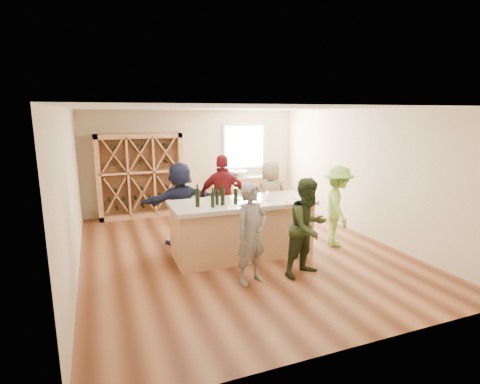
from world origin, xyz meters
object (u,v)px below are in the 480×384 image
object	(u,v)px
wine_rack	(141,176)
person_near_left	(252,234)
wine_bottle_d	(223,197)
wine_bottle_f	(251,196)
wine_bottle_b	(213,200)
person_far_right	(270,197)
person_far_mid	(223,198)
wine_bottle_a	(197,198)
wine_bottle_e	(236,196)
sink	(238,174)
person_far_left	(180,203)
person_near_right	(308,227)
person_server	(337,206)
wine_bottle_c	(217,197)
tasting_counter_base	(242,230)

from	to	relation	value
wine_rack	person_near_left	distance (m)	4.86
wine_bottle_d	wine_bottle_f	distance (m)	0.51
wine_bottle_b	wine_rack	bearing A→B (deg)	101.79
person_far_right	wine_bottle_b	bearing A→B (deg)	47.51
person_far_mid	person_far_right	distance (m)	1.13
person_far_right	wine_bottle_a	bearing A→B (deg)	41.18
wine_bottle_d	wine_bottle_e	distance (m)	0.25
sink	person_far_left	distance (m)	3.21
wine_rack	wine_bottle_b	world-z (taller)	wine_rack
wine_bottle_d	sink	bearing A→B (deg)	65.14
wine_rack	sink	xyz separation A→B (m)	(2.70, -0.07, -0.09)
wine_bottle_b	wine_bottle_a	bearing A→B (deg)	149.38
person_far_left	wine_bottle_f	world-z (taller)	person_far_left
wine_bottle_e	person_far_right	size ratio (longest dim) A/B	0.18
wine_rack	person_far_right	world-z (taller)	wine_rack
person_near_left	person_near_right	size ratio (longest dim) A/B	0.98
person_server	wine_bottle_c	bearing A→B (deg)	110.93
wine_bottle_f	person_far_left	bearing A→B (deg)	124.96
wine_bottle_e	person_far_right	xyz separation A→B (m)	(1.29, 1.21, -0.39)
tasting_counter_base	wine_bottle_d	bearing A→B (deg)	-158.41
person_server	wine_bottle_b	bearing A→B (deg)	114.52
wine_bottle_e	wine_bottle_b	bearing A→B (deg)	-170.09
sink	wine_bottle_a	distance (m)	4.19
person_near_right	wine_bottle_f	xyz separation A→B (m)	(-0.65, 0.94, 0.39)
wine_rack	person_near_right	xyz separation A→B (m)	(2.16, -4.78, -0.26)
wine_bottle_b	wine_bottle_e	size ratio (longest dim) A/B	0.89
wine_rack	sink	distance (m)	2.70
tasting_counter_base	wine_bottle_c	xyz separation A→B (m)	(-0.53, -0.10, 0.71)
wine_bottle_e	wine_bottle_c	bearing A→B (deg)	165.77
person_far_mid	person_far_left	bearing A→B (deg)	12.87
person_near_right	person_far_mid	distance (m)	2.36
person_near_right	person_server	xyz separation A→B (m)	(1.34, 1.04, 0.00)
wine_bottle_a	wine_bottle_d	distance (m)	0.46
tasting_counter_base	wine_bottle_d	world-z (taller)	wine_bottle_d
wine_bottle_c	person_near_right	world-z (taller)	person_near_right
tasting_counter_base	wine_bottle_a	bearing A→B (deg)	-171.94
wine_bottle_d	person_near_right	xyz separation A→B (m)	(1.15, -1.06, -0.40)
wine_bottle_b	wine_bottle_f	size ratio (longest dim) A/B	0.91
wine_bottle_e	person_server	bearing A→B (deg)	-0.19
wine_bottle_a	person_far_mid	distance (m)	1.47
wine_bottle_a	wine_bottle_f	world-z (taller)	wine_bottle_a
person_near_right	person_far_mid	size ratio (longest dim) A/B	0.91
wine_bottle_e	tasting_counter_base	bearing A→B (deg)	42.81
wine_bottle_d	person_server	world-z (taller)	person_server
person_far_mid	person_far_right	size ratio (longest dim) A/B	1.10
wine_bottle_e	sink	bearing A→B (deg)	68.47
wine_bottle_a	person_server	xyz separation A→B (m)	(2.94, -0.07, -0.40)
wine_bottle_b	person_far_left	world-z (taller)	person_far_left
wine_bottle_c	person_far_left	size ratio (longest dim) A/B	0.15
sink	wine_bottle_e	world-z (taller)	wine_bottle_e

